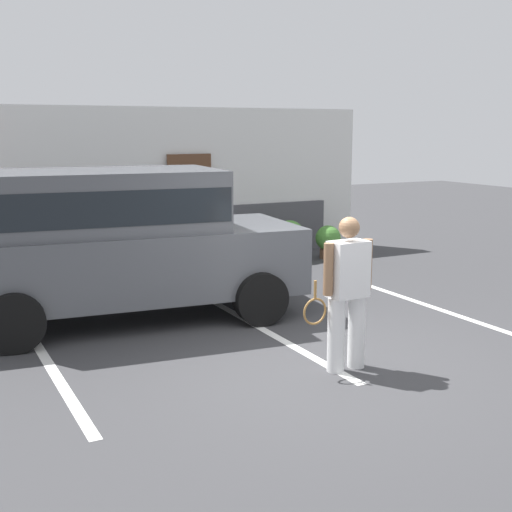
{
  "coord_description": "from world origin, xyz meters",
  "views": [
    {
      "loc": [
        -3.9,
        -6.02,
        2.59
      ],
      "look_at": [
        -0.19,
        1.2,
        1.05
      ],
      "focal_mm": 47.34,
      "sensor_mm": 36.0,
      "label": 1
    }
  ],
  "objects_px": {
    "parked_suv": "(121,237)",
    "potted_plant_secondary": "(328,240)",
    "potted_plant_by_porch": "(289,238)",
    "tennis_player_man": "(347,292)"
  },
  "relations": [
    {
      "from": "tennis_player_man",
      "to": "potted_plant_secondary",
      "type": "height_order",
      "value": "tennis_player_man"
    },
    {
      "from": "tennis_player_man",
      "to": "potted_plant_secondary",
      "type": "bearing_deg",
      "value": -124.37
    },
    {
      "from": "parked_suv",
      "to": "tennis_player_man",
      "type": "distance_m",
      "value": 3.44
    },
    {
      "from": "parked_suv",
      "to": "potted_plant_secondary",
      "type": "relative_size",
      "value": 7.12
    },
    {
      "from": "parked_suv",
      "to": "potted_plant_by_porch",
      "type": "distance_m",
      "value": 4.91
    },
    {
      "from": "tennis_player_man",
      "to": "potted_plant_by_porch",
      "type": "bearing_deg",
      "value": -117.16
    },
    {
      "from": "potted_plant_by_porch",
      "to": "potted_plant_secondary",
      "type": "distance_m",
      "value": 0.84
    },
    {
      "from": "potted_plant_by_porch",
      "to": "potted_plant_secondary",
      "type": "relative_size",
      "value": 1.21
    },
    {
      "from": "parked_suv",
      "to": "potted_plant_secondary",
      "type": "bearing_deg",
      "value": 32.13
    },
    {
      "from": "potted_plant_secondary",
      "to": "parked_suv",
      "type": "bearing_deg",
      "value": -153.78
    }
  ]
}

